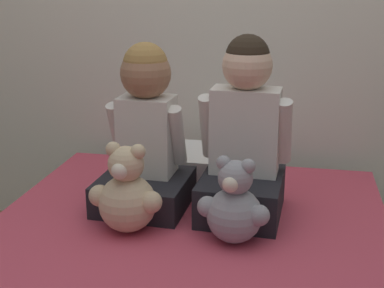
% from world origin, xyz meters
% --- Properties ---
extents(child_on_left, '(0.35, 0.35, 0.63)m').
position_xyz_m(child_on_left, '(-0.20, 0.46, 0.70)').
color(child_on_left, black).
rests_on(child_on_left, bed).
extents(child_on_right, '(0.34, 0.36, 0.66)m').
position_xyz_m(child_on_right, '(0.18, 0.46, 0.70)').
color(child_on_right, black).
rests_on(child_on_right, bed).
extents(teddy_bear_held_by_left_child, '(0.27, 0.20, 0.32)m').
position_xyz_m(teddy_bear_held_by_left_child, '(-0.20, 0.22, 0.56)').
color(teddy_bear_held_by_left_child, '#D1B78E').
rests_on(teddy_bear_held_by_left_child, bed).
extents(teddy_bear_held_by_right_child, '(0.25, 0.19, 0.30)m').
position_xyz_m(teddy_bear_held_by_right_child, '(0.18, 0.21, 0.55)').
color(teddy_bear_held_by_right_child, '#939399').
rests_on(teddy_bear_held_by_right_child, bed).
extents(pillow_at_headboard, '(0.47, 0.32, 0.11)m').
position_xyz_m(pillow_at_headboard, '(0.00, 0.81, 0.48)').
color(pillow_at_headboard, white).
rests_on(pillow_at_headboard, bed).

